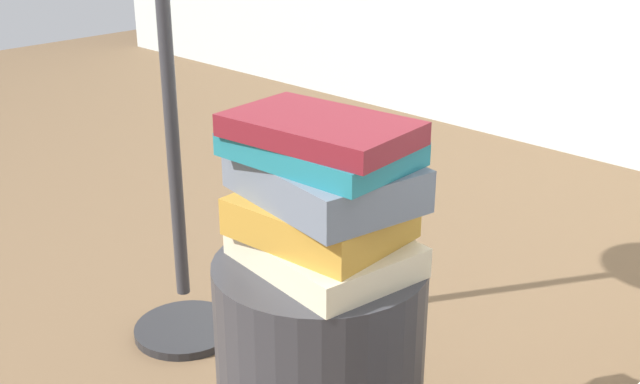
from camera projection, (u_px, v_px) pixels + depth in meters
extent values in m
cylinder|color=#333338|center=(320.00, 383.00, 1.32)|extent=(0.34, 0.34, 0.44)
cube|color=beige|center=(324.00, 251.00, 1.22)|extent=(0.29, 0.23, 0.05)
cube|color=#B7842D|center=(323.00, 218.00, 1.20)|extent=(0.25, 0.21, 0.06)
cube|color=slate|center=(323.00, 178.00, 1.19)|extent=(0.30, 0.24, 0.06)
cube|color=#1E727F|center=(320.00, 150.00, 1.16)|extent=(0.28, 0.19, 0.03)
cube|color=maroon|center=(320.00, 129.00, 1.14)|extent=(0.28, 0.19, 0.03)
cylinder|color=#262628|center=(186.00, 329.00, 1.87)|extent=(0.24, 0.24, 0.02)
cylinder|color=#333338|center=(165.00, 37.00, 1.61)|extent=(0.03, 0.03, 1.17)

